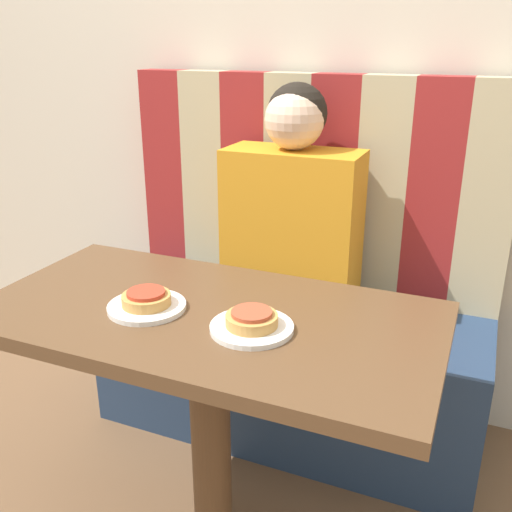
% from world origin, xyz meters
% --- Properties ---
extents(wall_back, '(7.00, 0.05, 2.60)m').
position_xyz_m(wall_back, '(0.00, 0.88, 1.30)').
color(wall_back, beige).
rests_on(wall_back, ground_plane).
extents(booth_seat, '(1.28, 0.48, 0.47)m').
position_xyz_m(booth_seat, '(0.00, 0.58, 0.24)').
color(booth_seat, navy).
rests_on(booth_seat, ground_plane).
extents(booth_backrest, '(1.28, 0.09, 0.73)m').
position_xyz_m(booth_backrest, '(0.00, 0.78, 0.84)').
color(booth_backrest, maroon).
rests_on(booth_backrest, booth_seat).
extents(dining_table, '(1.06, 0.55, 0.71)m').
position_xyz_m(dining_table, '(0.00, 0.00, 0.61)').
color(dining_table, brown).
rests_on(dining_table, ground_plane).
extents(person, '(0.42, 0.21, 0.71)m').
position_xyz_m(person, '(0.00, 0.59, 0.81)').
color(person, orange).
rests_on(person, booth_seat).
extents(plate_left, '(0.18, 0.18, 0.01)m').
position_xyz_m(plate_left, '(-0.13, -0.04, 0.72)').
color(plate_left, white).
rests_on(plate_left, dining_table).
extents(plate_right, '(0.18, 0.18, 0.01)m').
position_xyz_m(plate_right, '(0.13, -0.04, 0.72)').
color(plate_right, white).
rests_on(plate_right, dining_table).
extents(pizza_left, '(0.11, 0.11, 0.03)m').
position_xyz_m(pizza_left, '(-0.13, -0.04, 0.74)').
color(pizza_left, '#C68E47').
rests_on(pizza_left, plate_left).
extents(pizza_right, '(0.11, 0.11, 0.03)m').
position_xyz_m(pizza_right, '(0.13, -0.04, 0.74)').
color(pizza_right, '#C68E47').
rests_on(pizza_right, plate_right).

